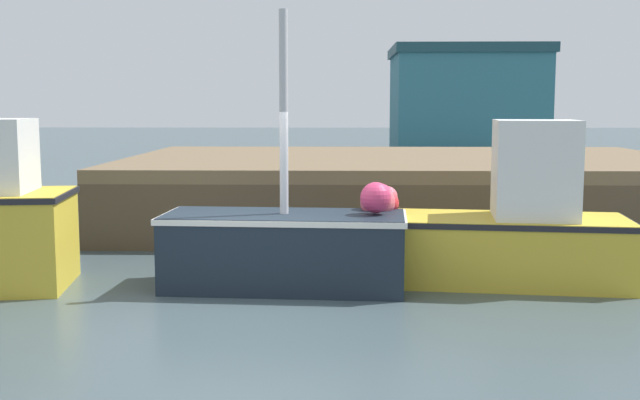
% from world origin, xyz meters
% --- Properties ---
extents(ground, '(120.00, 160.00, 0.10)m').
position_xyz_m(ground, '(0.00, 0.00, -0.05)').
color(ground, '#3D4C51').
extents(pier, '(12.25, 7.93, 1.45)m').
position_xyz_m(pier, '(2.80, 7.04, 1.21)').
color(pier, brown).
rests_on(pier, ground).
extents(fishing_boat_near_right, '(3.52, 1.60, 3.90)m').
position_xyz_m(fishing_boat_near_right, '(0.55, 0.86, 0.58)').
color(fishing_boat_near_right, '#19232D').
rests_on(fishing_boat_near_right, ground).
extents(fishing_boat_mid, '(3.98, 1.94, 2.38)m').
position_xyz_m(fishing_boat_mid, '(3.72, 1.26, 0.83)').
color(fishing_boat_mid, gold).
rests_on(fishing_boat_mid, ground).
extents(warehouse, '(8.10, 7.07, 5.72)m').
position_xyz_m(warehouse, '(8.23, 32.96, 2.88)').
color(warehouse, '#2D6B7A').
rests_on(warehouse, ground).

